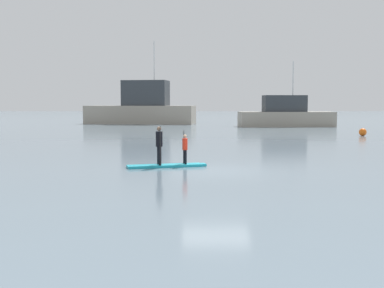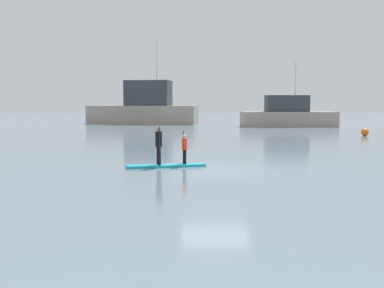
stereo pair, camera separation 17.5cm
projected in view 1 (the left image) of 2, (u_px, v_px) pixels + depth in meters
ground_plane at (216, 171)px, 18.59m from camera, size 240.00×240.00×0.00m
paddleboard_near at (167, 166)px, 19.69m from camera, size 3.16×1.34×0.10m
paddler_adult at (159, 143)px, 19.53m from camera, size 0.32×0.47×1.53m
paddler_child_solo at (185, 147)px, 19.83m from camera, size 0.25×0.40×1.32m
fishing_boat_white_large at (142, 108)px, 58.43m from camera, size 13.03×5.60×9.49m
fishing_boat_green_midground at (286, 115)px, 51.85m from camera, size 9.88×3.51×6.72m
mooring_buoy_near at (363, 132)px, 37.63m from camera, size 0.57×0.57×0.57m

